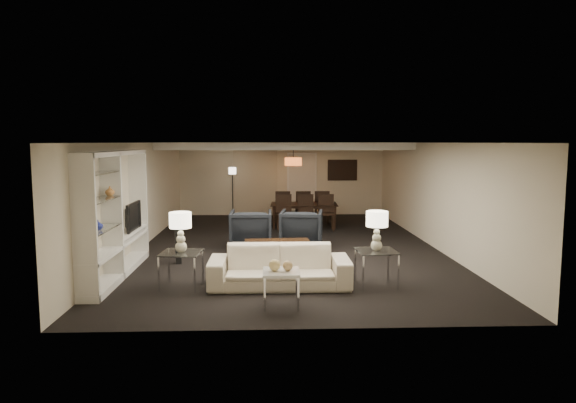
% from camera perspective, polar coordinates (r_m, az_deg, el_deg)
% --- Properties ---
extents(floor, '(11.00, 11.00, 0.00)m').
position_cam_1_polar(floor, '(12.44, -0.00, -5.04)').
color(floor, black).
rests_on(floor, ground).
extents(ceiling, '(7.00, 11.00, 0.02)m').
position_cam_1_polar(ceiling, '(12.18, -0.00, 6.56)').
color(ceiling, silver).
rests_on(ceiling, ground).
extents(wall_back, '(7.00, 0.02, 2.50)m').
position_cam_1_polar(wall_back, '(17.72, -0.71, 2.53)').
color(wall_back, beige).
rests_on(wall_back, ground).
extents(wall_front, '(7.00, 0.02, 2.50)m').
position_cam_1_polar(wall_front, '(6.81, 1.85, -4.09)').
color(wall_front, beige).
rests_on(wall_front, ground).
extents(wall_left, '(0.02, 11.00, 2.50)m').
position_cam_1_polar(wall_left, '(12.60, -16.11, 0.60)').
color(wall_left, beige).
rests_on(wall_left, ground).
extents(wall_right, '(0.02, 11.00, 2.50)m').
position_cam_1_polar(wall_right, '(12.87, 15.77, 0.74)').
color(wall_right, beige).
rests_on(wall_right, ground).
extents(ceiling_soffit, '(7.00, 4.00, 0.20)m').
position_cam_1_polar(ceiling_soffit, '(15.68, -0.51, 6.21)').
color(ceiling_soffit, silver).
rests_on(ceiling_soffit, ceiling).
extents(curtains, '(1.50, 0.12, 2.40)m').
position_cam_1_polar(curtains, '(17.64, -3.63, 2.34)').
color(curtains, beige).
rests_on(curtains, wall_back).
extents(door, '(0.90, 0.05, 2.10)m').
position_cam_1_polar(door, '(17.74, 1.55, 1.89)').
color(door, silver).
rests_on(door, wall_back).
extents(painting, '(0.95, 0.04, 0.65)m').
position_cam_1_polar(painting, '(17.84, 6.06, 3.49)').
color(painting, '#142D38').
rests_on(painting, wall_back).
extents(media_unit, '(0.38, 3.40, 2.35)m').
position_cam_1_polar(media_unit, '(10.07, -18.56, -1.37)').
color(media_unit, white).
rests_on(media_unit, wall_left).
extents(pendant_light, '(0.52, 0.52, 0.24)m').
position_cam_1_polar(pendant_light, '(15.70, 0.59, 4.46)').
color(pendant_light, '#D8591E').
rests_on(pendant_light, ceiling_soffit).
extents(sofa, '(2.45, 0.97, 0.71)m').
position_cam_1_polar(sofa, '(9.02, -0.95, -7.22)').
color(sofa, beige).
rests_on(sofa, floor).
extents(coffee_table, '(1.39, 0.87, 0.48)m').
position_cam_1_polar(coffee_table, '(10.60, -1.15, -5.76)').
color(coffee_table, black).
rests_on(coffee_table, floor).
extents(armchair_left, '(0.98, 1.01, 0.91)m').
position_cam_1_polar(armchair_left, '(12.23, -4.13, -3.08)').
color(armchair_left, black).
rests_on(armchair_left, floor).
extents(armchair_right, '(1.10, 1.12, 0.91)m').
position_cam_1_polar(armchair_right, '(12.25, 1.50, -3.05)').
color(armchair_right, black).
rests_on(armchair_right, floor).
extents(side_table_left, '(0.73, 0.73, 0.63)m').
position_cam_1_polar(side_table_left, '(9.15, -11.74, -7.44)').
color(side_table_left, silver).
rests_on(side_table_left, floor).
extents(side_table_right, '(0.71, 0.71, 0.63)m').
position_cam_1_polar(side_table_right, '(9.22, 9.76, -7.28)').
color(side_table_right, silver).
rests_on(side_table_right, floor).
extents(table_lamp_left, '(0.41, 0.41, 0.69)m').
position_cam_1_polar(table_lamp_left, '(9.01, -11.84, -3.36)').
color(table_lamp_left, beige).
rests_on(table_lamp_left, side_table_left).
extents(table_lamp_right, '(0.38, 0.38, 0.69)m').
position_cam_1_polar(table_lamp_right, '(9.09, 9.84, -3.24)').
color(table_lamp_right, beige).
rests_on(table_lamp_right, side_table_right).
extents(marble_table, '(0.56, 0.56, 0.56)m').
position_cam_1_polar(marble_table, '(7.98, -0.76, -9.65)').
color(marble_table, silver).
rests_on(marble_table, floor).
extents(gold_gourd_a, '(0.18, 0.18, 0.18)m').
position_cam_1_polar(gold_gourd_a, '(7.88, -1.50, -7.08)').
color(gold_gourd_a, '#E1C377').
rests_on(gold_gourd_a, marble_table).
extents(gold_gourd_b, '(0.16, 0.16, 0.16)m').
position_cam_1_polar(gold_gourd_b, '(7.89, -0.03, -7.15)').
color(gold_gourd_b, tan).
rests_on(gold_gourd_b, marble_table).
extents(television, '(0.97, 0.13, 0.56)m').
position_cam_1_polar(television, '(10.79, -17.27, -1.59)').
color(television, black).
rests_on(television, media_unit).
extents(vase_blue, '(0.16, 0.16, 0.17)m').
position_cam_1_polar(vase_blue, '(9.09, -20.37, -2.46)').
color(vase_blue, '#232F9B').
rests_on(vase_blue, media_unit).
extents(vase_amber, '(0.16, 0.16, 0.17)m').
position_cam_1_polar(vase_amber, '(9.71, -19.19, 1.11)').
color(vase_amber, '#CB8543').
rests_on(vase_amber, media_unit).
extents(floor_speaker, '(0.14, 0.14, 1.09)m').
position_cam_1_polar(floor_speaker, '(10.88, -12.13, -3.97)').
color(floor_speaker, black).
rests_on(floor_speaker, floor).
extents(dining_table, '(2.01, 1.19, 0.69)m').
position_cam_1_polar(dining_table, '(15.27, 1.78, -1.54)').
color(dining_table, black).
rests_on(dining_table, floor).
extents(chair_nl, '(0.51, 0.51, 1.02)m').
position_cam_1_polar(chair_nl, '(14.58, -0.39, -1.27)').
color(chair_nl, black).
rests_on(chair_nl, floor).
extents(chair_nm, '(0.51, 0.51, 1.02)m').
position_cam_1_polar(chair_nm, '(14.61, 1.97, -1.26)').
color(chair_nm, black).
rests_on(chair_nm, floor).
extents(chair_nr, '(0.48, 0.48, 1.02)m').
position_cam_1_polar(chair_nr, '(14.66, 4.30, -1.24)').
color(chair_nr, black).
rests_on(chair_nr, floor).
extents(chair_fl, '(0.51, 0.51, 1.02)m').
position_cam_1_polar(chair_fl, '(15.86, -0.54, -0.63)').
color(chair_fl, black).
rests_on(chair_fl, floor).
extents(chair_fm, '(0.50, 0.50, 1.02)m').
position_cam_1_polar(chair_fm, '(15.89, 1.62, -0.61)').
color(chair_fm, black).
rests_on(chair_fm, floor).
extents(chair_fr, '(0.50, 0.50, 1.02)m').
position_cam_1_polar(chair_fr, '(15.95, 3.77, -0.60)').
color(chair_fr, black).
rests_on(chair_fr, floor).
extents(floor_lamp, '(0.30, 0.30, 1.69)m').
position_cam_1_polar(floor_lamp, '(17.00, -6.17, 0.95)').
color(floor_lamp, black).
rests_on(floor_lamp, floor).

